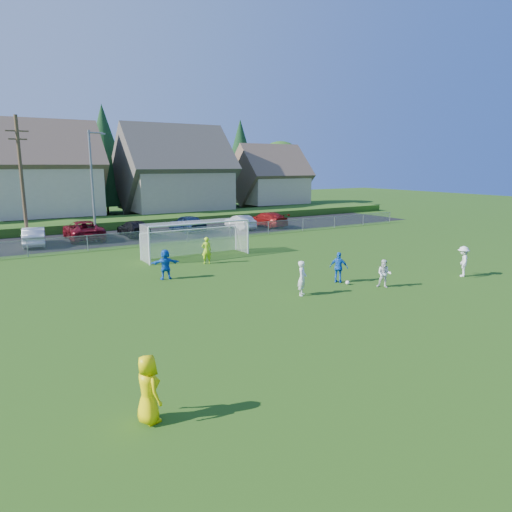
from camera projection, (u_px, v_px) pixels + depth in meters
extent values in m
plane|color=#193D0C|center=(359.00, 323.00, 18.54)|extent=(160.00, 160.00, 0.00)
plane|color=black|center=(143.00, 235.00, 41.46)|extent=(60.00, 60.00, 0.00)
cube|color=#1E420F|center=(120.00, 222.00, 47.64)|extent=(70.00, 6.00, 0.80)
sphere|color=white|center=(347.00, 283.00, 24.38)|extent=(0.22, 0.22, 0.22)
imported|color=#FBE105|center=(148.00, 389.00, 11.24)|extent=(0.70, 0.94, 1.76)
imported|color=white|center=(302.00, 278.00, 22.28)|extent=(0.74, 0.73, 1.72)
imported|color=white|center=(384.00, 274.00, 23.70)|extent=(0.88, 0.91, 1.48)
imported|color=white|center=(463.00, 261.00, 26.03)|extent=(1.30, 1.22, 1.76)
imported|color=blue|center=(339.00, 267.00, 24.69)|extent=(0.92, 1.03, 1.68)
imported|color=blue|center=(165.00, 264.00, 25.42)|extent=(1.66, 0.86, 1.71)
imported|color=#B3EB1B|center=(207.00, 250.00, 29.44)|extent=(0.73, 0.59, 1.74)
imported|color=silver|center=(34.00, 236.00, 35.90)|extent=(2.13, 4.68, 1.49)
imported|color=maroon|center=(83.00, 230.00, 38.81)|extent=(2.85, 5.97, 1.64)
imported|color=black|center=(134.00, 228.00, 40.70)|extent=(2.08, 4.90, 1.41)
imported|color=#122241|center=(187.00, 223.00, 43.41)|extent=(2.41, 4.90, 1.61)
imported|color=#B5B5B5|center=(240.00, 222.00, 45.31)|extent=(1.53, 4.18, 1.37)
imported|color=maroon|center=(267.00, 219.00, 46.98)|extent=(2.68, 5.39, 1.50)
cylinder|color=white|center=(149.00, 246.00, 28.92)|extent=(0.12, 0.12, 2.44)
cylinder|color=white|center=(248.00, 237.00, 32.69)|extent=(0.12, 0.12, 2.44)
cylinder|color=white|center=(201.00, 223.00, 30.56)|extent=(7.30, 0.12, 0.12)
cylinder|color=white|center=(141.00, 247.00, 30.48)|extent=(0.08, 0.08, 1.80)
cylinder|color=white|center=(236.00, 238.00, 34.25)|extent=(0.08, 0.08, 1.80)
cylinder|color=white|center=(191.00, 230.00, 32.19)|extent=(7.30, 0.08, 0.08)
cube|color=silver|center=(191.00, 242.00, 32.37)|extent=(7.30, 0.02, 1.80)
cube|color=silver|center=(145.00, 244.00, 29.67)|extent=(0.02, 1.80, 2.44)
cube|color=silver|center=(242.00, 235.00, 33.44)|extent=(0.02, 1.80, 2.44)
cube|color=silver|center=(196.00, 222.00, 31.31)|extent=(7.30, 1.80, 0.02)
cube|color=gray|center=(165.00, 230.00, 36.65)|extent=(52.00, 0.03, 0.03)
cube|color=gray|center=(165.00, 237.00, 36.76)|extent=(52.00, 0.02, 1.14)
cylinder|color=gray|center=(165.00, 237.00, 36.76)|extent=(0.06, 0.06, 1.20)
cylinder|color=gray|center=(390.00, 217.00, 50.17)|extent=(0.06, 0.06, 1.20)
cylinder|color=slate|center=(92.00, 187.00, 37.01)|extent=(0.18, 0.18, 9.00)
cylinder|color=slate|center=(95.00, 133.00, 36.41)|extent=(1.20, 0.12, 0.12)
cube|color=slate|center=(103.00, 134.00, 36.73)|extent=(0.36, 0.18, 0.12)
cylinder|color=#473321|center=(22.00, 182.00, 35.16)|extent=(0.26, 0.26, 10.00)
cube|color=#473321|center=(17.00, 131.00, 34.41)|extent=(1.60, 0.10, 0.10)
cube|color=#473321|center=(18.00, 139.00, 34.53)|extent=(1.30, 0.10, 0.10)
cube|color=#C6B58E|center=(44.00, 190.00, 50.59)|extent=(11.00, 9.00, 5.50)
pyramid|color=brown|center=(38.00, 118.00, 49.07)|extent=(12.10, 9.90, 4.96)
cube|color=tan|center=(175.00, 189.00, 57.54)|extent=(12.00, 10.00, 5.00)
pyramid|color=#4C473F|center=(173.00, 123.00, 55.96)|extent=(13.20, 11.00, 5.52)
cube|color=tan|center=(270.00, 189.00, 66.21)|extent=(9.00, 8.00, 4.00)
pyramid|color=brown|center=(270.00, 144.00, 64.95)|extent=(9.90, 8.80, 4.41)
cylinder|color=#382616|center=(20.00, 211.00, 56.81)|extent=(0.30, 0.30, 1.20)
cone|color=#143819|center=(15.00, 162.00, 55.63)|extent=(6.24, 6.24, 10.80)
cylinder|color=#382616|center=(108.00, 209.00, 59.47)|extent=(0.30, 0.30, 1.20)
cone|color=#143819|center=(104.00, 155.00, 58.11)|extent=(7.28, 7.28, 12.60)
cylinder|color=#382616|center=(174.00, 195.00, 66.02)|extent=(0.36, 0.36, 3.96)
sphere|color=#2B5B19|center=(173.00, 161.00, 65.07)|extent=(8.36, 8.36, 8.36)
cylinder|color=#382616|center=(241.00, 202.00, 69.78)|extent=(0.30, 0.30, 1.20)
cone|color=#143819|center=(240.00, 159.00, 68.51)|extent=(6.76, 6.76, 11.70)
cylinder|color=#382616|center=(280.00, 193.00, 74.51)|extent=(0.36, 0.36, 3.60)
sphere|color=#2B5B19|center=(280.00, 165.00, 73.64)|extent=(7.60, 7.60, 7.60)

